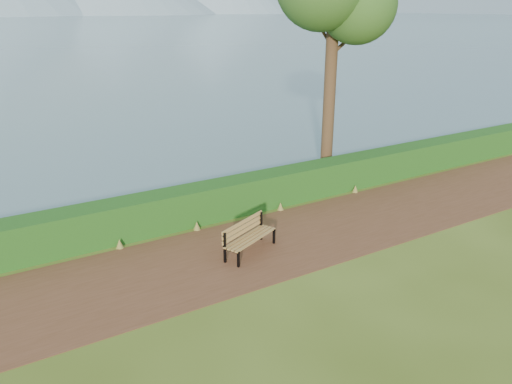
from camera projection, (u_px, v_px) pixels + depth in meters
ground at (273, 250)px, 12.31m from camera, size 140.00×140.00×0.00m
path at (266, 245)px, 12.55m from camera, size 40.00×3.40×0.01m
hedge at (223, 199)px, 14.23m from camera, size 32.00×0.85×1.00m
bench at (248, 235)px, 12.06m from camera, size 1.65×1.07×0.80m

